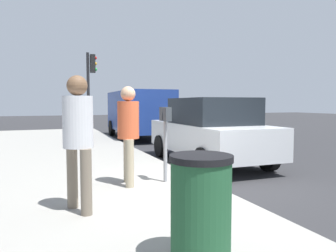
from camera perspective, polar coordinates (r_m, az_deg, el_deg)
ground_plane at (r=6.30m, az=6.55°, el=-10.98°), size 80.00×80.00×0.00m
sidewalk_slab at (r=5.58m, az=-22.45°, el=-12.45°), size 28.00×6.00×0.15m
parking_meter at (r=6.01m, az=-0.47°, el=-0.39°), size 0.36×0.12×1.41m
pedestrian_at_meter at (r=5.84m, az=-7.05°, el=-0.17°), size 0.53×0.39×1.78m
pedestrian_bystander at (r=4.51m, az=-15.66°, el=-0.82°), size 0.53×0.40×1.86m
parked_sedan_near at (r=8.75m, az=7.39°, el=-0.81°), size 4.43×2.02×1.77m
parked_van_far at (r=15.03m, az=-5.29°, el=2.60°), size 5.27×2.26×2.18m
traffic_signal at (r=14.07m, az=-13.57°, el=7.79°), size 0.24×0.44×3.60m
trash_bin at (r=3.08m, az=5.83°, el=-14.37°), size 0.59×0.59×1.01m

